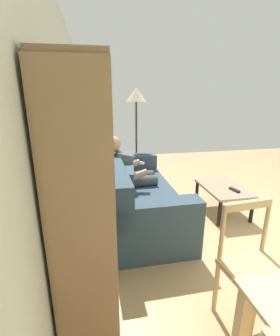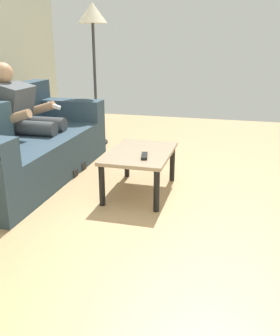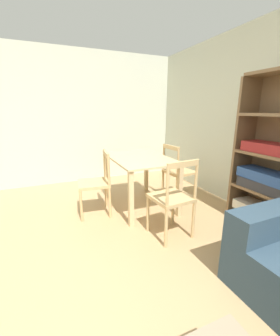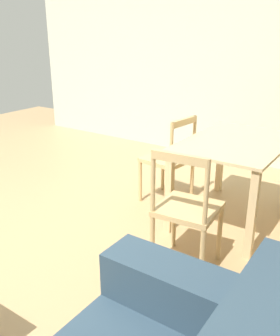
% 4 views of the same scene
% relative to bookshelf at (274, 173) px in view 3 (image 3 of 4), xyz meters
% --- Properties ---
extents(wall_side, '(0.12, 5.49, 2.57)m').
position_rel_bookshelf_xyz_m(wall_side, '(-2.94, -2.50, 0.56)').
color(wall_side, beige).
rests_on(wall_side, ground_plane).
extents(bookshelf, '(0.96, 0.36, 1.87)m').
position_rel_bookshelf_xyz_m(bookshelf, '(0.00, 0.00, 0.00)').
color(bookshelf, brown).
rests_on(bookshelf, ground_plane).
extents(dining_table, '(1.19, 0.82, 0.76)m').
position_rel_bookshelf_xyz_m(dining_table, '(-1.26, -1.18, -0.10)').
color(dining_table, '#D1B27F').
rests_on(dining_table, ground_plane).
extents(dining_chair_near_wall, '(0.46, 0.46, 0.91)m').
position_rel_bookshelf_xyz_m(dining_chair_near_wall, '(-1.26, -0.50, -0.27)').
color(dining_chair_near_wall, tan).
rests_on(dining_chair_near_wall, ground_plane).
extents(dining_chair_facing_couch, '(0.46, 0.46, 0.94)m').
position_rel_bookshelf_xyz_m(dining_chair_facing_couch, '(-0.34, -1.18, -0.26)').
color(dining_chair_facing_couch, tan).
rests_on(dining_chair_facing_couch, ground_plane).
extents(dining_chair_by_doorway, '(0.46, 0.46, 0.89)m').
position_rel_bookshelf_xyz_m(dining_chair_by_doorway, '(-1.26, -1.86, -0.28)').
color(dining_chair_by_doorway, tan).
rests_on(dining_chair_by_doorway, ground_plane).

